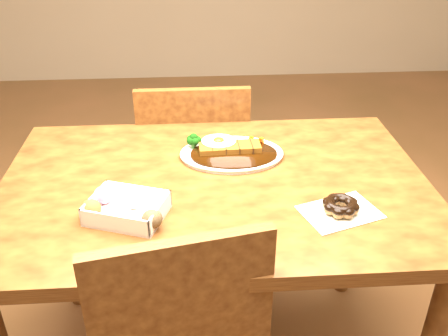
{
  "coord_description": "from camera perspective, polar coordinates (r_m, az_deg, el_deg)",
  "views": [
    {
      "loc": [
        -0.06,
        -1.19,
        1.48
      ],
      "look_at": [
        0.02,
        -0.03,
        0.81
      ],
      "focal_mm": 40.0,
      "sensor_mm": 36.0,
      "label": 1
    }
  ],
  "objects": [
    {
      "name": "katsu_curry_plate",
      "position": [
        1.52,
        0.67,
        1.91
      ],
      "size": [
        0.31,
        0.23,
        0.06
      ],
      "rotation": [
        0.0,
        0.0,
        -0.03
      ],
      "color": "white",
      "rests_on": "table"
    },
    {
      "name": "pon_de_ring",
      "position": [
        1.29,
        13.19,
        -4.28
      ],
      "size": [
        0.22,
        0.19,
        0.04
      ],
      "rotation": [
        0.0,
        0.0,
        0.33
      ],
      "color": "silver",
      "rests_on": "table"
    },
    {
      "name": "table",
      "position": [
        1.45,
        -1.01,
        -4.89
      ],
      "size": [
        1.2,
        0.8,
        0.75
      ],
      "color": "#461F0E",
      "rests_on": "ground"
    },
    {
      "name": "chair_far",
      "position": [
        1.99,
        -3.38,
        -0.28
      ],
      "size": [
        0.42,
        0.42,
        0.87
      ],
      "rotation": [
        0.0,
        0.0,
        3.15
      ],
      "color": "#461F0E",
      "rests_on": "ground"
    },
    {
      "name": "donut_box",
      "position": [
        1.27,
        -11.29,
        -4.47
      ],
      "size": [
        0.22,
        0.19,
        0.05
      ],
      "rotation": [
        0.0,
        0.0,
        -0.34
      ],
      "color": "white",
      "rests_on": "table"
    }
  ]
}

